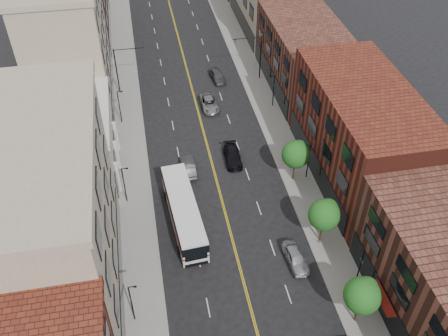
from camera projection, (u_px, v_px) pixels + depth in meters
sidewalk_left at (131, 143)px, 67.00m from camera, size 4.00×110.00×0.15m
sidewalk_right at (275, 126)px, 69.84m from camera, size 4.00×110.00×0.15m
bldg_l_tanoffice at (51, 225)px, 43.89m from camera, size 10.00×22.00×18.00m
bldg_l_white at (71, 145)px, 60.47m from camera, size 10.00×14.00×8.00m
bldg_l_far_a at (68, 42)px, 69.71m from camera, size 10.00×20.00×18.00m
bldg_r_mid at (360, 134)px, 58.81m from camera, size 10.00×22.00×12.00m
bldg_r_far_a at (304, 56)px, 74.96m from camera, size 10.00×20.00×10.00m
tree_r_1 at (363, 294)px, 44.26m from camera, size 3.40×3.40×5.59m
tree_r_2 at (325, 214)px, 51.64m from camera, size 3.40×3.40×5.59m
tree_r_3 at (296, 153)px, 59.02m from camera, size 3.40×3.40×5.59m
lamp_l_1 at (132, 302)px, 45.04m from camera, size 0.81×0.55×5.05m
lamp_l_2 at (124, 183)px, 56.84m from camera, size 0.81×0.55×5.05m
lamp_l_3 at (120, 105)px, 68.64m from camera, size 0.81×0.55×5.05m
lamp_r_1 at (360, 265)px, 48.15m from camera, size 0.81×0.55×5.05m
lamp_r_2 at (308, 160)px, 59.95m from camera, size 0.81×0.55×5.05m
lamp_r_3 at (273, 89)px, 71.75m from camera, size 0.81×0.55×5.05m
signal_mast_left at (121, 65)px, 73.54m from camera, size 4.49×0.18×7.20m
signal_mast_right at (256, 52)px, 76.45m from camera, size 4.49×0.18×7.20m
city_bus at (184, 211)px, 54.98m from camera, size 3.74×12.96×3.29m
car_parked_far at (296, 258)px, 51.55m from camera, size 2.15×4.66×1.55m
car_lane_behind at (188, 167)px, 62.37m from camera, size 1.60×4.54×1.49m
car_lane_a at (233, 156)px, 63.92m from camera, size 2.21×5.01×1.43m
car_lane_b at (209, 103)px, 72.97m from camera, size 2.51×5.20×1.43m
car_lane_c at (217, 76)px, 78.75m from camera, size 2.26×4.62×1.52m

